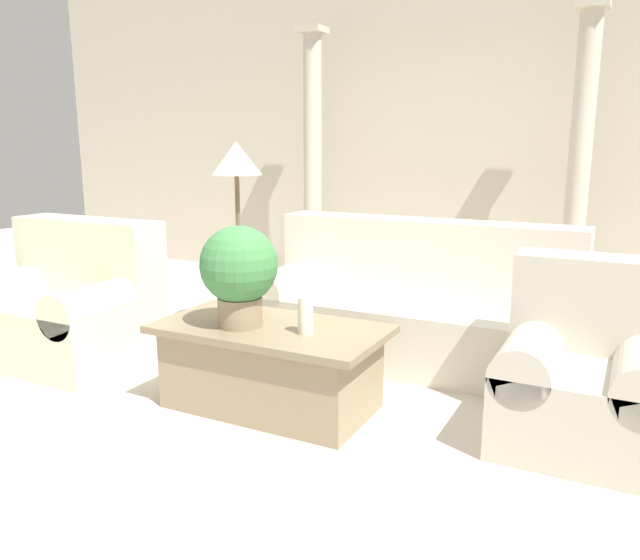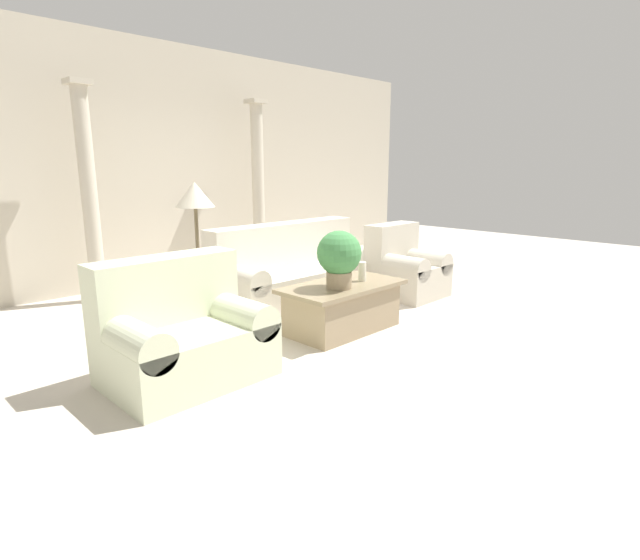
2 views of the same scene
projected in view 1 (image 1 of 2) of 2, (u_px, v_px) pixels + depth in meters
The scene contains 11 objects.
ground_plane at pixel (321, 377), 3.90m from camera, with size 16.00×16.00×0.00m, color beige.
wall_back at pixel (453, 125), 5.98m from camera, with size 10.00×0.06×3.20m.
sofa_long at pixel (415, 306), 4.20m from camera, with size 2.09×0.85×0.92m.
loveseat at pixel (69, 304), 4.24m from camera, with size 1.15×0.85×0.92m.
coffee_table at pixel (271, 366), 3.41m from camera, with size 1.24×0.66×0.47m.
potted_plant at pixel (239, 270), 3.29m from camera, with size 0.42×0.42×0.54m.
pillar_candle at pixel (305, 316), 3.20m from camera, with size 0.08×0.08×0.19m.
floor_lamp at pixel (237, 169), 4.54m from camera, with size 0.37×0.37×1.44m.
column_left at pixel (313, 158), 6.20m from camera, with size 0.25×0.25×2.52m.
column_right at pixel (579, 161), 5.10m from camera, with size 0.25×0.25×2.52m.
armchair at pixel (587, 371), 3.02m from camera, with size 0.78×0.80×0.88m.
Camera 1 is at (1.67, -3.27, 1.43)m, focal length 35.00 mm.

